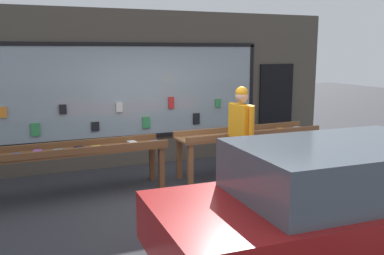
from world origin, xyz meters
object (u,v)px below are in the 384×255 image
display_table_right (248,137)px  small_dog (266,170)px  display_table_left (79,153)px  person_browsing (241,127)px  parked_car (341,201)px

display_table_right → small_dog: display_table_right is taller
display_table_left → person_browsing: bearing=-11.6°
person_browsing → display_table_left: bearing=71.2°
display_table_left → person_browsing: 2.85m
small_dog → person_browsing: bearing=51.8°
display_table_left → display_table_right: (3.25, -0.00, 0.03)m
display_table_right → parked_car: size_ratio=0.69×
display_table_left → small_dog: (3.19, -0.78, -0.43)m
small_dog → display_table_right: bearing=-16.0°
small_dog → parked_car: 2.97m
person_browsing → parked_car: 3.08m
display_table_right → person_browsing: (-0.49, -0.56, 0.33)m
display_table_right → person_browsing: 0.81m
display_table_left → display_table_right: display_table_right is taller
person_browsing → parked_car: person_browsing is taller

